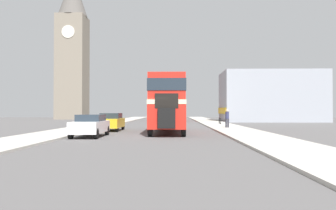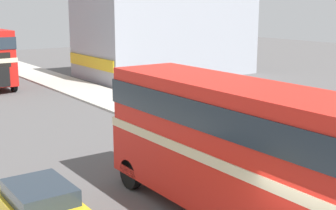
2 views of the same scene
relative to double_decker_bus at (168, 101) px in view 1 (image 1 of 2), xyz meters
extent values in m
plane|color=#565454|center=(-1.13, -3.53, -2.46)|extent=(120.00, 120.00, 0.00)
cube|color=#B7B2A8|center=(5.62, -3.53, -2.40)|extent=(3.50, 120.00, 0.12)
cube|color=#B7B2A8|center=(-7.88, -3.53, -2.40)|extent=(3.50, 120.00, 0.12)
cube|color=red|center=(0.00, 0.02, -1.16)|extent=(2.46, 9.44, 1.60)
cube|color=beige|center=(0.00, 0.02, -0.22)|extent=(2.48, 9.49, 0.29)
cube|color=red|center=(0.00, 0.02, 0.80)|extent=(2.41, 9.25, 1.75)
cube|color=#232D38|center=(0.00, 0.02, 0.89)|extent=(2.48, 9.34, 0.79)
cube|color=black|center=(0.00, -4.80, -1.24)|extent=(1.11, 0.20, 1.28)
cube|color=black|center=(0.00, -4.66, -0.16)|extent=(1.48, 0.12, 0.93)
cylinder|color=black|center=(-1.09, -3.86, -1.94)|extent=(0.28, 1.05, 1.05)
cylinder|color=black|center=(1.09, -3.86, -1.94)|extent=(0.28, 1.05, 1.05)
cylinder|color=black|center=(-1.09, 3.80, -1.94)|extent=(0.28, 1.05, 1.05)
cylinder|color=black|center=(1.09, 3.80, -1.94)|extent=(0.28, 1.05, 1.05)
cube|color=red|center=(0.26, 28.94, -1.10)|extent=(2.43, 10.24, 1.74)
cube|color=beige|center=(0.26, 28.94, -0.07)|extent=(2.45, 10.30, 0.32)
cube|color=red|center=(0.26, 28.94, 1.04)|extent=(2.38, 10.04, 1.90)
cube|color=#232D38|center=(0.26, 28.94, 1.14)|extent=(2.45, 10.14, 0.85)
cube|color=black|center=(0.26, 23.72, -1.18)|extent=(1.09, 0.20, 1.39)
cube|color=black|center=(0.26, 23.86, 0.00)|extent=(1.46, 0.12, 1.01)
cylinder|color=black|center=(-0.82, 24.65, -1.94)|extent=(0.28, 1.05, 1.05)
cylinder|color=black|center=(1.33, 24.65, -1.94)|extent=(0.28, 1.05, 1.05)
cylinder|color=black|center=(-0.82, 33.12, -1.94)|extent=(0.28, 1.05, 1.05)
cylinder|color=black|center=(1.33, 33.12, -1.94)|extent=(0.28, 1.05, 1.05)
cube|color=white|center=(-4.91, -4.22, -1.82)|extent=(1.71, 4.06, 0.72)
cube|color=#232D38|center=(-4.91, -4.06, -1.24)|extent=(1.50, 2.11, 0.43)
cylinder|color=black|center=(-5.67, -5.80, -2.14)|extent=(0.20, 0.64, 0.64)
cylinder|color=black|center=(-4.16, -5.80, -2.14)|extent=(0.20, 0.64, 0.64)
cylinder|color=black|center=(-5.67, -2.64, -2.14)|extent=(0.20, 0.64, 0.64)
cylinder|color=black|center=(-4.16, -2.64, -2.14)|extent=(0.20, 0.64, 0.64)
cube|color=gold|center=(-4.83, 2.18, -1.81)|extent=(1.76, 3.98, 0.74)
cube|color=#232D38|center=(-4.83, 2.34, -1.21)|extent=(1.54, 2.07, 0.45)
cylinder|color=black|center=(-5.61, 0.63, -2.14)|extent=(0.20, 0.64, 0.64)
cylinder|color=black|center=(-4.05, 0.63, -2.14)|extent=(0.20, 0.64, 0.64)
cylinder|color=black|center=(-5.61, 3.72, -2.14)|extent=(0.20, 0.64, 0.64)
cylinder|color=black|center=(-4.05, 3.72, -2.14)|extent=(0.20, 0.64, 0.64)
cylinder|color=#282833|center=(5.31, 5.38, -1.93)|extent=(0.15, 0.15, 0.82)
cylinder|color=#282833|center=(5.49, 5.38, -1.93)|extent=(0.15, 0.15, 0.82)
cylinder|color=navy|center=(5.40, 5.38, -1.20)|extent=(0.34, 0.34, 0.65)
sphere|color=beige|center=(5.40, 5.38, -0.77)|extent=(0.22, 0.22, 0.22)
torus|color=black|center=(5.81, 12.68, -1.99)|extent=(0.05, 0.71, 0.71)
torus|color=black|center=(5.81, 13.73, -1.99)|extent=(0.05, 0.71, 0.71)
cylinder|color=black|center=(5.81, 13.20, -1.84)|extent=(0.04, 1.06, 0.34)
cylinder|color=black|center=(5.81, 13.58, -1.77)|extent=(0.04, 0.04, 0.43)
cube|color=gray|center=(-19.53, 38.57, 7.64)|extent=(5.39, 5.39, 20.21)
cylinder|color=silver|center=(-19.53, 35.83, 14.11)|extent=(2.42, 0.10, 2.42)
cube|color=#999EA8|center=(15.29, 25.20, 1.34)|extent=(14.82, 8.24, 7.60)
cube|color=gold|center=(7.82, 25.20, -0.79)|extent=(0.12, 7.83, 0.91)
camera|label=1|loc=(0.48, -25.13, -0.77)|focal=35.00mm
camera|label=2|loc=(-8.83, -9.45, 3.79)|focal=50.00mm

